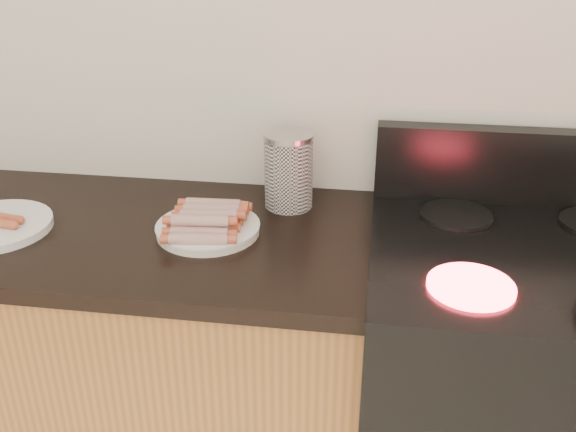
# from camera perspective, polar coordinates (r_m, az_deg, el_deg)

# --- Properties ---
(wall_back) EXTENTS (4.00, 0.04, 2.60)m
(wall_back) POSITION_cam_1_polar(r_m,az_deg,el_deg) (1.73, -5.35, 15.18)
(wall_back) COLOR silver
(wall_back) RESTS_ON ground
(stove) EXTENTS (0.76, 0.65, 0.91)m
(stove) POSITION_cam_1_polar(r_m,az_deg,el_deg) (1.81, 19.06, -15.87)
(stove) COLOR black
(stove) RESTS_ON floor
(stove_panel) EXTENTS (0.76, 0.06, 0.20)m
(stove_panel) POSITION_cam_1_polar(r_m,az_deg,el_deg) (1.77, 20.21, 4.11)
(stove_panel) COLOR black
(stove_panel) RESTS_ON stove
(burner_near_left) EXTENTS (0.18, 0.18, 0.01)m
(burner_near_left) POSITION_cam_1_polar(r_m,az_deg,el_deg) (1.38, 15.95, -6.02)
(burner_near_left) COLOR #FF1E2D
(burner_near_left) RESTS_ON stove
(burner_far_left) EXTENTS (0.18, 0.18, 0.01)m
(burner_far_left) POSITION_cam_1_polar(r_m,az_deg,el_deg) (1.67, 14.72, 0.11)
(burner_far_left) COLOR black
(burner_far_left) RESTS_ON stove
(main_plate) EXTENTS (0.28, 0.28, 0.02)m
(main_plate) POSITION_cam_1_polar(r_m,az_deg,el_deg) (1.57, -7.12, -1.22)
(main_plate) COLOR white
(main_plate) RESTS_ON counter_slab
(hotdog_pile) EXTENTS (0.14, 0.23, 0.05)m
(hotdog_pile) POSITION_cam_1_polar(r_m,az_deg,el_deg) (1.56, -7.18, -0.18)
(hotdog_pile) COLOR maroon
(hotdog_pile) RESTS_ON main_plate
(canister) EXTENTS (0.13, 0.13, 0.20)m
(canister) POSITION_cam_1_polar(r_m,az_deg,el_deg) (1.67, 0.06, 4.09)
(canister) COLOR silver
(canister) RESTS_ON counter_slab
(mug) EXTENTS (0.09, 0.09, 0.09)m
(mug) POSITION_cam_1_polar(r_m,az_deg,el_deg) (1.69, -0.02, 2.41)
(mug) COLOR white
(mug) RESTS_ON counter_slab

